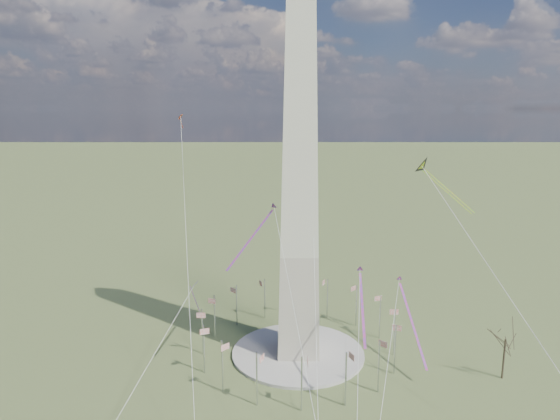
{
  "coord_description": "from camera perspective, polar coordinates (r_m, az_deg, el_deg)",
  "views": [
    {
      "loc": [
        -4.06,
        -125.69,
        65.8
      ],
      "look_at": [
        -4.93,
        0.0,
        40.24
      ],
      "focal_mm": 32.0,
      "sensor_mm": 36.0,
      "label": 1
    }
  ],
  "objects": [
    {
      "name": "ground",
      "position": [
        141.93,
        2.07,
        -16.13
      ],
      "size": [
        2000.0,
        2000.0,
        0.0
      ],
      "primitive_type": "plane",
      "color": "#515E2F",
      "rests_on": "ground"
    },
    {
      "name": "plaza",
      "position": [
        141.74,
        2.07,
        -15.99
      ],
      "size": [
        36.0,
        36.0,
        0.8
      ],
      "primitive_type": "cylinder",
      "color": "#A49D95",
      "rests_on": "ground"
    },
    {
      "name": "washington_monument",
      "position": [
        127.01,
        2.23,
        3.41
      ],
      "size": [
        15.56,
        15.56,
        100.0
      ],
      "color": "beige",
      "rests_on": "plaza"
    },
    {
      "name": "flagpole_ring",
      "position": [
        138.71,
        2.09,
        -13.47
      ],
      "size": [
        54.4,
        54.4,
        13.0
      ],
      "color": "silver",
      "rests_on": "ground"
    },
    {
      "name": "tree_near",
      "position": [
        137.35,
        24.41,
        -13.01
      ],
      "size": [
        8.99,
        8.99,
        15.73
      ],
      "color": "#433628",
      "rests_on": "ground"
    },
    {
      "name": "kite_delta_black",
      "position": [
        141.25,
        16.29,
        4.47
      ],
      "size": [
        14.98,
        14.13,
        13.8
      ],
      "rotation": [
        0.0,
        0.0,
        3.98
      ],
      "color": "black",
      "rests_on": "ground"
    },
    {
      "name": "kite_diamond_purple",
      "position": [
        137.26,
        -9.75,
        -8.85
      ],
      "size": [
        2.09,
        3.09,
        9.15
      ],
      "rotation": [
        0.0,
        0.0,
        2.46
      ],
      "color": "#311562",
      "rests_on": "ground"
    },
    {
      "name": "kite_streamer_left",
      "position": [
        120.16,
        9.32,
        -9.75
      ],
      "size": [
        2.45,
        18.69,
        12.82
      ],
      "rotation": [
        0.0,
        0.0,
        3.07
      ],
      "color": "red",
      "rests_on": "ground"
    },
    {
      "name": "kite_streamer_mid",
      "position": [
        122.73,
        -2.57,
        -2.17
      ],
      "size": [
        11.87,
        16.36,
        13.12
      ],
      "rotation": [
        0.0,
        0.0,
        2.53
      ],
      "color": "red",
      "rests_on": "ground"
    },
    {
      "name": "kite_streamer_right",
      "position": [
        139.94,
        14.4,
        -10.75
      ],
      "size": [
        3.56,
        23.76,
        16.31
      ],
      "rotation": [
        0.0,
        0.0,
        3.23
      ],
      "color": "red",
      "rests_on": "ground"
    },
    {
      "name": "kite_small_red",
      "position": [
        170.49,
        -11.28,
        10.29
      ],
      "size": [
        1.54,
        2.23,
        4.67
      ],
      "rotation": [
        0.0,
        0.0,
        2.42
      ],
      "color": "red",
      "rests_on": "ground"
    },
    {
      "name": "kite_small_white",
      "position": [
        168.98,
        3.48,
        12.58
      ],
      "size": [
        1.14,
        1.79,
        3.97
      ],
      "rotation": [
        0.0,
        0.0,
        2.66
      ],
      "color": "white",
      "rests_on": "ground"
    }
  ]
}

